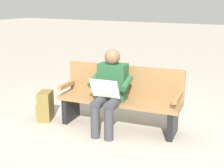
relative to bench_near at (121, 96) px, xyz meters
name	(u,v)px	position (x,y,z in m)	size (l,w,h in m)	color
ground_plane	(119,127)	(-0.01, 0.07, -0.46)	(40.00, 40.00, 0.00)	#A89E8E
bench_near	(121,96)	(0.00, 0.00, 0.00)	(1.84, 0.65, 0.90)	olive
person_seated	(110,89)	(0.05, 0.24, 0.17)	(0.60, 0.60, 1.18)	#23512D
backpack	(45,106)	(1.15, 0.33, -0.23)	(0.30, 0.34, 0.46)	brown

